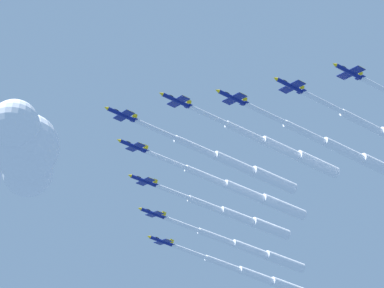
{
  "coord_description": "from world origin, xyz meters",
  "views": [
    {
      "loc": [
        168.08,
        -13.32,
        65.83
      ],
      "look_at": [
        0.0,
        0.0,
        209.58
      ],
      "focal_mm": 72.0,
      "sensor_mm": 36.0,
      "label": 1
    }
  ],
  "objects": [
    {
      "name": "jet_lead",
      "position": [
        -8.0,
        14.34,
        209.17
      ],
      "size": [
        35.2,
        59.59,
        4.49
      ],
      "color": "navy"
    },
    {
      "name": "jet_port_inner",
      "position": [
        -1.79,
        27.19,
        210.82
      ],
      "size": [
        33.42,
        56.72,
        4.5
      ],
      "color": "navy"
    },
    {
      "name": "jet_starboard_inner",
      "position": [
        -23.69,
        19.57,
        210.8
      ],
      "size": [
        36.01,
        62.3,
        4.55
      ],
      "color": "navy"
    },
    {
      "name": "jet_port_mid",
      "position": [
        1.68,
        44.89,
        208.17
      ],
      "size": [
        35.85,
        61.29,
        4.51
      ],
      "color": "navy"
    },
    {
      "name": "jet_starboard_mid",
      "position": [
        -35.92,
        18.54,
        209.98
      ],
      "size": [
        31.53,
        55.37,
        4.48
      ],
      "color": "navy"
    },
    {
      "name": "jet_starboard_outer",
      "position": [
        -53.24,
        25.24,
        208.65
      ],
      "size": [
        34.8,
        60.31,
        4.54
      ],
      "color": "navy"
    },
    {
      "name": "jet_trail_starboard",
      "position": [
        -69.59,
        29.71,
        208.18
      ],
      "size": [
        36.59,
        61.81,
        4.47
      ],
      "color": "navy"
    },
    {
      "name": "cloud_puff",
      "position": [
        -9.16,
        -50.23,
        213.13
      ],
      "size": [
        33.92,
        25.29,
        21.65
      ],
      "color": "white"
    }
  ]
}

